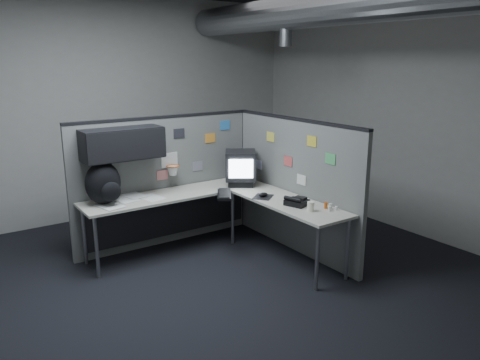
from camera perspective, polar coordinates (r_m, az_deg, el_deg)
room at (r=5.01m, az=3.87°, el=12.20°), size 5.62×5.62×3.22m
partition_back at (r=5.80m, az=-10.27°, el=1.32°), size 2.44×0.42×1.63m
partition_right at (r=5.71m, az=6.62°, el=-0.57°), size 0.07×2.23×1.63m
desk at (r=5.61m, az=-4.11°, el=-2.97°), size 2.31×2.11×0.73m
monitor at (r=5.98m, az=0.08°, el=1.54°), size 0.53×0.53×0.44m
keyboard at (r=5.53m, az=-1.94°, el=-1.74°), size 0.37×0.45×0.04m
mouse at (r=5.48m, az=2.83°, el=-1.90°), size 0.32×0.31×0.05m
phone at (r=5.21m, az=6.90°, el=-2.64°), size 0.26×0.27×0.11m
bottles at (r=5.11m, az=10.88°, el=-3.23°), size 0.11×0.14×0.07m
cup at (r=5.01m, az=8.61°, el=-3.22°), size 0.09×0.09×0.10m
papers at (r=5.51m, az=-13.18°, el=-2.32°), size 0.79×0.58×0.01m
backpack at (r=5.36m, az=-16.28°, el=-0.46°), size 0.43×0.40×0.48m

